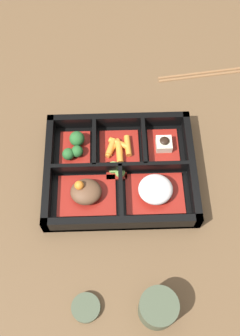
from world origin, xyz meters
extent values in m
plane|color=brown|center=(0.00, 0.00, 0.00)|extent=(3.00, 3.00, 0.00)
cube|color=black|center=(0.00, 0.00, 0.01)|extent=(0.30, 0.25, 0.01)
cube|color=black|center=(0.00, -0.12, 0.02)|extent=(0.30, 0.01, 0.04)
cube|color=black|center=(0.00, 0.12, 0.02)|extent=(0.30, 0.01, 0.04)
cube|color=black|center=(-0.14, 0.00, 0.02)|extent=(0.01, 0.25, 0.04)
cube|color=black|center=(0.14, 0.00, 0.02)|extent=(0.01, 0.25, 0.04)
cube|color=black|center=(0.00, 0.00, 0.02)|extent=(0.27, 0.01, 0.04)
cube|color=black|center=(-0.05, -0.05, 0.02)|extent=(0.01, 0.11, 0.04)
cube|color=black|center=(0.05, -0.05, 0.02)|extent=(0.01, 0.11, 0.04)
cube|color=black|center=(0.00, 0.05, 0.02)|extent=(0.01, 0.11, 0.04)
cube|color=maroon|center=(-0.07, 0.05, 0.01)|extent=(0.12, 0.09, 0.01)
ellipsoid|color=silver|center=(-0.07, 0.05, 0.03)|extent=(0.07, 0.06, 0.04)
cube|color=maroon|center=(0.07, 0.05, 0.01)|extent=(0.12, 0.09, 0.01)
ellipsoid|color=brown|center=(0.07, 0.05, 0.03)|extent=(0.06, 0.06, 0.03)
sphere|color=orange|center=(0.08, 0.05, 0.05)|extent=(0.02, 0.02, 0.02)
cube|color=maroon|center=(-0.09, -0.05, 0.01)|extent=(0.06, 0.09, 0.01)
cube|color=beige|center=(-0.09, -0.05, 0.02)|extent=(0.03, 0.03, 0.02)
ellipsoid|color=black|center=(-0.09, -0.05, 0.04)|extent=(0.02, 0.02, 0.01)
cube|color=maroon|center=(0.00, -0.05, 0.01)|extent=(0.08, 0.09, 0.01)
cylinder|color=orange|center=(0.00, -0.06, 0.02)|extent=(0.05, 0.03, 0.01)
cylinder|color=orange|center=(-0.02, -0.05, 0.02)|extent=(0.02, 0.05, 0.01)
cylinder|color=orange|center=(0.00, -0.04, 0.02)|extent=(0.02, 0.05, 0.01)
cylinder|color=orange|center=(0.02, -0.05, 0.02)|extent=(0.02, 0.04, 0.01)
cylinder|color=orange|center=(0.01, -0.05, 0.02)|extent=(0.03, 0.05, 0.01)
cube|color=maroon|center=(0.09, -0.05, 0.01)|extent=(0.06, 0.09, 0.01)
sphere|color=#265B28|center=(0.09, -0.07, 0.03)|extent=(0.03, 0.03, 0.03)
sphere|color=#265B28|center=(0.09, -0.04, 0.03)|extent=(0.02, 0.02, 0.02)
sphere|color=#265B28|center=(0.11, -0.03, 0.03)|extent=(0.03, 0.03, 0.03)
cube|color=maroon|center=(0.01, 0.00, 0.01)|extent=(0.04, 0.04, 0.01)
cylinder|color=#75A84C|center=(0.00, 0.01, 0.02)|extent=(0.02, 0.02, 0.01)
cylinder|color=#75A84C|center=(0.01, -0.01, 0.02)|extent=(0.02, 0.02, 0.00)
cylinder|color=#75A84C|center=(0.01, -0.01, 0.02)|extent=(0.02, 0.02, 0.01)
cylinder|color=#424C38|center=(-0.06, 0.27, 0.03)|extent=(0.07, 0.07, 0.06)
cylinder|color=#597A38|center=(-0.06, 0.27, 0.05)|extent=(0.05, 0.05, 0.01)
cylinder|color=brown|center=(-0.22, -0.26, 0.00)|extent=(0.23, 0.04, 0.01)
cylinder|color=brown|center=(-0.21, -0.27, 0.00)|extent=(0.23, 0.04, 0.01)
cylinder|color=#424C38|center=(0.07, 0.26, 0.01)|extent=(0.05, 0.05, 0.01)
cylinder|color=black|center=(0.07, 0.26, 0.01)|extent=(0.04, 0.04, 0.00)
camera|label=1|loc=(0.01, 0.37, 0.73)|focal=42.00mm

